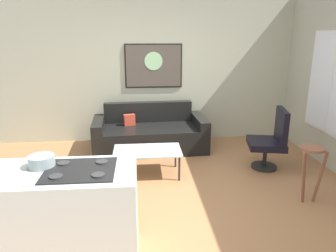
{
  "coord_description": "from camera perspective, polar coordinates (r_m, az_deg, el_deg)",
  "views": [
    {
      "loc": [
        -0.32,
        -3.72,
        2.06
      ],
      "look_at": [
        0.09,
        0.9,
        0.7
      ],
      "focal_mm": 34.33,
      "sensor_mm": 36.0,
      "label": 1
    }
  ],
  "objects": [
    {
      "name": "ground",
      "position": [
        4.27,
        -0.11,
        -12.78
      ],
      "size": [
        6.4,
        6.4,
        0.04
      ],
      "primitive_type": "cube",
      "color": "#A16D43"
    },
    {
      "name": "kitchen_counter",
      "position": [
        3.16,
        -19.63,
        -15.18
      ],
      "size": [
        1.49,
        0.68,
        0.94
      ],
      "color": "silver",
      "rests_on": "ground"
    },
    {
      "name": "window",
      "position": [
        5.51,
        27.06,
        6.68
      ],
      "size": [
        0.03,
        1.27,
        1.56
      ],
      "color": "silver"
    },
    {
      "name": "bar_stool",
      "position": [
        4.34,
        24.05,
        -5.76
      ],
      "size": [
        0.34,
        0.33,
        0.72
      ],
      "color": "brown",
      "rests_on": "ground"
    },
    {
      "name": "mixing_bowl",
      "position": [
        3.05,
        -21.53,
        -5.9
      ],
      "size": [
        0.23,
        0.23,
        0.11
      ],
      "color": "#879898",
      "rests_on": "kitchen_counter"
    },
    {
      "name": "armchair",
      "position": [
        5.18,
        17.9,
        -2.31
      ],
      "size": [
        0.64,
        0.66,
        0.95
      ],
      "color": "black",
      "rests_on": "ground"
    },
    {
      "name": "wall_painting",
      "position": [
        6.14,
        -2.59,
        10.61
      ],
      "size": [
        1.08,
        0.03,
        0.82
      ],
      "color": "black"
    },
    {
      "name": "back_wall",
      "position": [
        6.19,
        -2.07,
        10.21
      ],
      "size": [
        6.4,
        0.05,
        2.8
      ],
      "primitive_type": "cube",
      "color": "#B2B397",
      "rests_on": "ground"
    },
    {
      "name": "couch",
      "position": [
        5.84,
        -3.24,
        -1.49
      ],
      "size": [
        2.04,
        1.02,
        0.8
      ],
      "color": "black",
      "rests_on": "ground"
    },
    {
      "name": "coffee_table",
      "position": [
        4.76,
        -3.69,
        -4.61
      ],
      "size": [
        0.99,
        0.59,
        0.39
      ],
      "color": "silver",
      "rests_on": "ground"
    }
  ]
}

